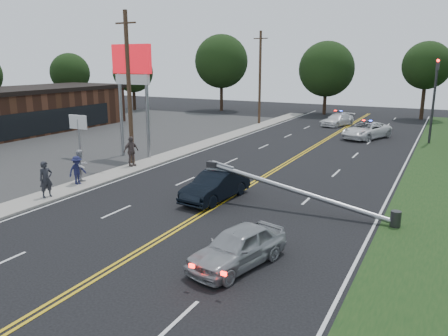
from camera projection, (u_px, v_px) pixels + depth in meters
The scene contains 23 objects.
ground at pixel (122, 262), 15.30m from camera, with size 120.00×120.00×0.00m, color black.
parking_lot at pixel (2, 155), 32.87m from camera, with size 25.00×60.00×0.01m, color #2D2D2D.
sidewalk at pixel (123, 171), 27.66m from camera, with size 1.80×70.00×0.12m, color gray.
centerline_yellow at pixel (242, 189), 23.91m from camera, with size 0.36×80.00×0.00m, color gold.
pylon_sign at pixel (132, 74), 30.63m from camera, with size 3.20×0.35×8.00m.
small_sign at pixel (78, 126), 31.35m from camera, with size 1.60×0.14×3.10m.
traffic_signal at pixel (434, 94), 36.43m from camera, with size 0.28×0.41×7.05m.
fallen_streetlight at pixel (307, 194), 20.10m from camera, with size 9.36×0.44×1.91m.
utility_pole_mid at pixel (129, 89), 28.54m from camera, with size 1.60×0.28×10.00m.
utility_pole_far at pixel (260, 78), 47.50m from camera, with size 1.60×0.28×10.00m.
tree_3 at pixel (70, 73), 57.17m from camera, with size 5.06×5.06×7.90m.
tree_4 at pixel (133, 72), 61.58m from camera, with size 5.66×5.66×8.16m.
tree_5 at pixel (221, 61), 60.31m from camera, with size 7.32×7.32×10.46m.
tree_6 at pixel (326, 69), 56.34m from camera, with size 7.10×7.10×9.39m.
tree_7 at pixel (427, 66), 51.25m from camera, with size 5.59×5.59×9.15m.
crashed_sedan at pixel (215, 186), 22.06m from camera, with size 1.54×4.41×1.45m, color black.
waiting_sedan at pixel (238, 247), 14.90m from camera, with size 1.62×4.03×1.37m, color #9B9EA3.
emergency_a at pixel (366, 130), 39.52m from camera, with size 2.46×5.34×1.48m, color white.
emergency_b at pixel (338, 120), 47.35m from camera, with size 1.83×4.51×1.31m, color white.
bystander_a at pixel (46, 179), 22.02m from camera, with size 0.68×0.45×1.86m, color #24252B.
bystander_b at pixel (81, 166), 24.77m from camera, with size 0.92×0.72×1.89m, color #B4B3B9.
bystander_c at pixel (77, 170), 24.40m from camera, with size 1.04×0.60×1.61m, color #1B1E45.
bystander_d at pixel (131, 151), 28.58m from camera, with size 1.16×0.48×1.99m, color #564744.
Camera 1 is at (9.68, -10.83, 6.86)m, focal length 35.00 mm.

